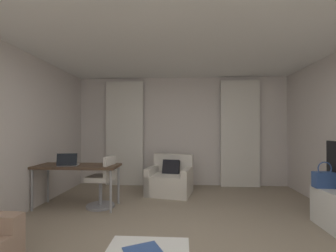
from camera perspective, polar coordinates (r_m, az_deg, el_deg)
The scene contains 11 objects.
ground_plane at distance 3.01m, azimuth 3.01°, elevation -27.45°, with size 12.00×12.00×0.00m, color gray.
wall_window at distance 5.72m, azimuth 3.29°, elevation -1.25°, with size 5.12×0.06×2.60m.
ceiling at distance 2.98m, azimuth 2.97°, elevation 24.64°, with size 5.12×6.12×0.06m, color white.
curtain_left_panel at distance 5.76m, azimuth -10.53°, elevation -1.73°, with size 0.90×0.06×2.50m.
curtain_right_panel at distance 5.75m, azimuth 17.12°, elevation -1.72°, with size 0.90×0.06×2.50m.
armchair at distance 5.03m, azimuth 0.51°, elevation -13.10°, with size 1.01×0.93×0.80m.
desk at distance 4.41m, azimuth -21.21°, elevation -9.66°, with size 1.42×0.56×0.73m.
desk_chair at distance 4.33m, azimuth -15.62°, elevation -13.52°, with size 0.48×0.48×0.88m.
laptop at distance 4.36m, azimuth -23.18°, elevation -8.32°, with size 0.37×0.32×0.22m.
magazine_open at distance 2.11m, azimuth -6.30°, elevation -27.84°, with size 0.34×0.31×0.01m.
handbag_primary at distance 4.05m, azimuth 33.86°, elevation -10.70°, with size 0.30×0.14×0.37m.
Camera 1 is at (0.03, -2.69, 1.36)m, focal length 25.03 mm.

